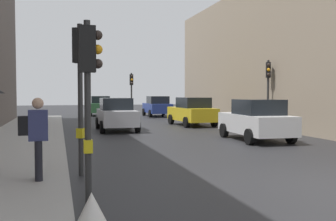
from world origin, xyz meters
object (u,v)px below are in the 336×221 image
Objects in this scene: traffic_light_near_left at (89,78)px; car_blue_van at (157,106)px; traffic_light_mid_street at (268,82)px; warning_sign_triangle at (92,215)px; pedestrian_with_grey_backpack at (36,134)px; traffic_light_near_right at (81,72)px; car_silver_hatchback at (116,114)px; car_white_compact at (256,120)px; car_green_estate at (100,106)px; car_yellow_taxi at (192,112)px; traffic_light_far_median at (132,87)px.

car_blue_van is at bearing 73.06° from traffic_light_near_left.
car_blue_van is (-2.67, 13.95, -1.75)m from traffic_light_mid_street.
car_blue_van reaches higher than warning_sign_triangle.
pedestrian_with_grey_backpack is at bearing -110.07° from car_blue_van.
car_silver_hatchback is (2.49, 11.32, -1.67)m from traffic_light_near_right.
car_silver_hatchback is 7.97m from car_white_compact.
traffic_light_mid_street reaches higher than traffic_light_near_right.
traffic_light_mid_street is 0.89× the size of car_white_compact.
traffic_light_mid_street is 5.85× the size of warning_sign_triangle.
car_green_estate is 13.26m from car_yellow_taxi.
traffic_light_near_left is at bearing -55.68° from pedestrian_with_grey_backpack.
car_blue_van is at bearing -29.47° from car_green_estate.
car_white_compact is at bearing -89.20° from car_yellow_taxi.
traffic_light_mid_street reaches higher than car_green_estate.
car_green_estate is at bearing 102.41° from car_white_compact.
traffic_light_near_right reaches higher than car_yellow_taxi.
car_green_estate is 1.00× the size of car_yellow_taxi.
car_yellow_taxi is (2.55, -6.96, -1.60)m from traffic_light_far_median.
car_yellow_taxi is (7.49, 15.55, -1.43)m from traffic_light_near_left.
traffic_light_far_median reaches higher than car_blue_van.
traffic_light_mid_street is at bearing 47.82° from traffic_light_near_left.
traffic_light_far_median is at bearing 100.13° from car_white_compact.
car_green_estate is at bearing 108.32° from traffic_light_far_median.
traffic_light_far_median is 20.68m from traffic_light_near_right.
pedestrian_with_grey_backpack is at bearing -98.79° from car_green_estate.
car_silver_hatchback is at bearing 164.09° from traffic_light_mid_street.
traffic_light_near_right reaches higher than car_silver_hatchback.
traffic_light_mid_street reaches higher than car_yellow_taxi.
car_silver_hatchback is 1.00× the size of car_blue_van.
traffic_light_near_right is 0.87× the size of car_white_compact.
pedestrian_with_grey_backpack reaches higher than car_yellow_taxi.
car_blue_van is at bearing 100.82° from traffic_light_mid_street.
traffic_light_near_left is 1.89× the size of pedestrian_with_grey_backpack.
car_silver_hatchback is at bearing -105.64° from traffic_light_far_median.
car_silver_hatchback is 14.33m from car_green_estate.
traffic_light_near_left is 0.78× the size of car_white_compact.
warning_sign_triangle is (-10.52, -13.29, -2.30)m from traffic_light_mid_street.
traffic_light_near_left is 17.32m from car_yellow_taxi.
car_silver_hatchback is 0.98× the size of car_green_estate.
car_white_compact is (7.60, 5.21, -1.67)m from traffic_light_near_right.
car_blue_van is at bearing 88.49° from car_yellow_taxi.
warning_sign_triangle is (-3.21, -29.86, -0.55)m from car_green_estate.
pedestrian_with_grey_backpack is (-8.76, -23.96, 0.29)m from car_blue_van.
traffic_light_far_median is 2.03× the size of pedestrian_with_grey_backpack.
traffic_light_near_left is 0.93× the size of traffic_light_far_median.
traffic_light_near_left reaches higher than car_silver_hatchback.
car_silver_hatchback is 5.31m from car_yellow_taxi.
car_blue_van is (0.26, 9.89, 0.00)m from car_yellow_taxi.
car_white_compact is (7.60, 7.64, -1.43)m from traffic_light_near_left.
car_yellow_taxi is 18.95m from warning_sign_triangle.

